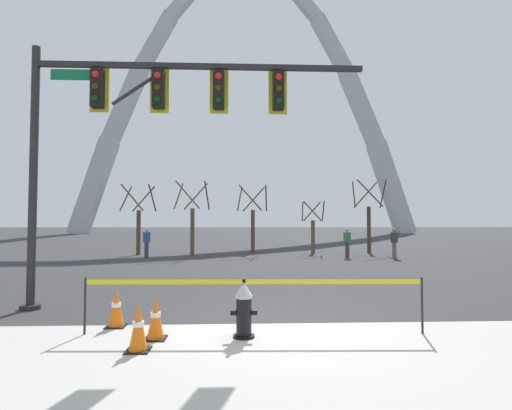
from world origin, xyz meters
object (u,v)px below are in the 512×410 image
at_px(traffic_signal_gantry, 140,116).
at_px(pedestrian_walking_left, 347,243).
at_px(fire_hydrant, 244,310).
at_px(traffic_cone_by_hydrant, 138,328).
at_px(monument_arch, 245,110).
at_px(traffic_cone_curb_edge, 116,308).
at_px(pedestrian_walking_right, 147,243).
at_px(pedestrian_standing_center, 394,243).
at_px(traffic_cone_mid_sidewalk, 156,318).

bearing_deg(traffic_signal_gantry, pedestrian_walking_left, 55.66).
bearing_deg(fire_hydrant, traffic_cone_by_hydrant, -158.47).
bearing_deg(monument_arch, pedestrian_walking_left, -82.93).
relative_size(traffic_cone_curb_edge, pedestrian_walking_right, 0.46).
distance_m(pedestrian_walking_left, pedestrian_standing_center, 2.44).
distance_m(traffic_signal_gantry, monument_arch, 55.31).
xyz_separation_m(fire_hydrant, traffic_signal_gantry, (-2.39, 2.33, 3.94)).
relative_size(traffic_cone_by_hydrant, pedestrian_walking_left, 0.46).
bearing_deg(traffic_cone_by_hydrant, traffic_cone_mid_sidewalk, 77.15).
relative_size(traffic_cone_mid_sidewalk, pedestrian_walking_right, 0.46).
bearing_deg(traffic_cone_curb_edge, monument_arch, 86.84).
bearing_deg(traffic_cone_curb_edge, fire_hydrant, -17.54).
height_order(fire_hydrant, pedestrian_walking_right, pedestrian_walking_right).
relative_size(traffic_cone_by_hydrant, pedestrian_standing_center, 0.46).
height_order(traffic_cone_curb_edge, traffic_signal_gantry, traffic_signal_gantry).
bearing_deg(monument_arch, fire_hydrant, -90.66).
distance_m(traffic_cone_by_hydrant, monument_arch, 59.33).
bearing_deg(pedestrian_walking_right, monument_arch, 81.90).
distance_m(traffic_cone_mid_sidewalk, pedestrian_standing_center, 16.81).
height_order(traffic_cone_mid_sidewalk, traffic_signal_gantry, traffic_signal_gantry).
xyz_separation_m(traffic_cone_mid_sidewalk, pedestrian_walking_left, (7.21, 14.26, 0.46)).
distance_m(traffic_cone_by_hydrant, traffic_cone_curb_edge, 1.58).
bearing_deg(traffic_cone_by_hydrant, traffic_signal_gantry, 104.75).
relative_size(traffic_cone_curb_edge, pedestrian_standing_center, 0.46).
distance_m(traffic_signal_gantry, pedestrian_standing_center, 15.94).
xyz_separation_m(traffic_signal_gantry, pedestrian_walking_left, (8.13, 11.89, -3.59)).
bearing_deg(traffic_cone_mid_sidewalk, pedestrian_standing_center, 55.13).
distance_m(traffic_signal_gantry, pedestrian_walking_right, 13.18).
distance_m(traffic_cone_by_hydrant, pedestrian_walking_left, 16.58).
relative_size(traffic_cone_mid_sidewalk, pedestrian_walking_left, 0.46).
distance_m(monument_arch, pedestrian_walking_right, 45.26).
xyz_separation_m(traffic_cone_by_hydrant, traffic_cone_mid_sidewalk, (0.13, 0.59, 0.00)).
bearing_deg(pedestrian_standing_center, monument_arch, 100.21).
bearing_deg(traffic_cone_by_hydrant, monument_arch, 87.70).
xyz_separation_m(traffic_cone_curb_edge, traffic_signal_gantry, (-0.02, 1.58, 4.05)).
bearing_deg(pedestrian_walking_left, traffic_cone_by_hydrant, -116.31).
height_order(traffic_cone_curb_edge, pedestrian_standing_center, pedestrian_standing_center).
xyz_separation_m(pedestrian_walking_left, pedestrian_standing_center, (2.40, -0.48, 0.00)).
height_order(traffic_signal_gantry, pedestrian_standing_center, traffic_signal_gantry).
height_order(traffic_cone_mid_sidewalk, monument_arch, monument_arch).
height_order(traffic_cone_curb_edge, pedestrian_walking_right, pedestrian_walking_right).
relative_size(monument_arch, pedestrian_standing_center, 34.37).
xyz_separation_m(fire_hydrant, monument_arch, (0.64, 55.33, 19.47)).
bearing_deg(fire_hydrant, traffic_cone_curb_edge, 162.46).
xyz_separation_m(traffic_cone_curb_edge, pedestrian_walking_right, (-2.76, 13.96, 0.46)).
bearing_deg(traffic_signal_gantry, traffic_cone_mid_sidewalk, -68.91).
bearing_deg(traffic_cone_by_hydrant, fire_hydrant, 21.53).
distance_m(fire_hydrant, traffic_cone_by_hydrant, 1.74).
distance_m(traffic_cone_mid_sidewalk, traffic_signal_gantry, 4.78).
height_order(fire_hydrant, traffic_cone_curb_edge, fire_hydrant).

